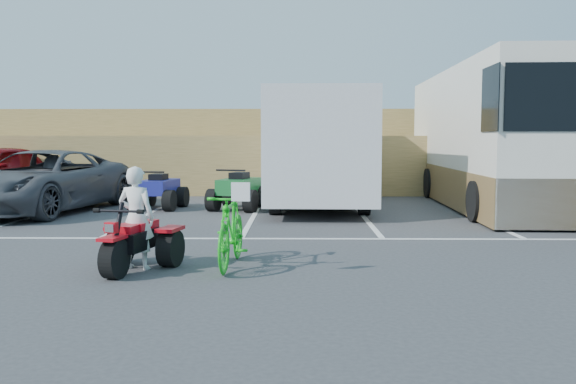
{
  "coord_description": "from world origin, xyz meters",
  "views": [
    {
      "loc": [
        1.07,
        -9.06,
        1.9
      ],
      "look_at": [
        0.91,
        1.21,
        1.0
      ],
      "focal_mm": 38.0,
      "sensor_mm": 36.0,
      "label": 1
    }
  ],
  "objects_px": {
    "green_dirt_bike": "(231,229)",
    "quad_atv_blue": "(159,209)",
    "rv_motorhome": "(489,148)",
    "cargo_trailer": "(319,147)",
    "rider": "(136,218)",
    "quad_atv_green": "(240,209)",
    "red_trike_atv": "(133,271)",
    "grey_pickup": "(42,181)"
  },
  "relations": [
    {
      "from": "grey_pickup",
      "to": "rider",
      "type": "bearing_deg",
      "value": -47.81
    },
    {
      "from": "green_dirt_bike",
      "to": "cargo_trailer",
      "type": "bearing_deg",
      "value": 82.78
    },
    {
      "from": "quad_atv_green",
      "to": "cargo_trailer",
      "type": "bearing_deg",
      "value": 29.88
    },
    {
      "from": "rider",
      "to": "quad_atv_blue",
      "type": "distance_m",
      "value": 7.83
    },
    {
      "from": "red_trike_atv",
      "to": "quad_atv_blue",
      "type": "bearing_deg",
      "value": 112.41
    },
    {
      "from": "rv_motorhome",
      "to": "quad_atv_blue",
      "type": "distance_m",
      "value": 9.47
    },
    {
      "from": "green_dirt_bike",
      "to": "quad_atv_blue",
      "type": "relative_size",
      "value": 1.16
    },
    {
      "from": "red_trike_atv",
      "to": "quad_atv_green",
      "type": "height_order",
      "value": "quad_atv_green"
    },
    {
      "from": "grey_pickup",
      "to": "cargo_trailer",
      "type": "bearing_deg",
      "value": 19.62
    },
    {
      "from": "grey_pickup",
      "to": "quad_atv_blue",
      "type": "xyz_separation_m",
      "value": [
        2.87,
        0.77,
        -0.8
      ]
    },
    {
      "from": "red_trike_atv",
      "to": "grey_pickup",
      "type": "height_order",
      "value": "grey_pickup"
    },
    {
      "from": "green_dirt_bike",
      "to": "quad_atv_green",
      "type": "height_order",
      "value": "green_dirt_bike"
    },
    {
      "from": "cargo_trailer",
      "to": "quad_atv_green",
      "type": "bearing_deg",
      "value": -164.34
    },
    {
      "from": "green_dirt_bike",
      "to": "quad_atv_blue",
      "type": "height_order",
      "value": "green_dirt_bike"
    },
    {
      "from": "grey_pickup",
      "to": "rv_motorhome",
      "type": "xyz_separation_m",
      "value": [
        12.13,
        1.86,
        0.84
      ]
    },
    {
      "from": "red_trike_atv",
      "to": "rv_motorhome",
      "type": "distance_m",
      "value": 12.0
    },
    {
      "from": "green_dirt_bike",
      "to": "red_trike_atv",
      "type": "bearing_deg",
      "value": -163.57
    },
    {
      "from": "rider",
      "to": "cargo_trailer",
      "type": "distance_m",
      "value": 8.64
    },
    {
      "from": "green_dirt_bike",
      "to": "quad_atv_blue",
      "type": "distance_m",
      "value": 8.02
    },
    {
      "from": "red_trike_atv",
      "to": "rider",
      "type": "height_order",
      "value": "rider"
    },
    {
      "from": "red_trike_atv",
      "to": "rv_motorhome",
      "type": "height_order",
      "value": "rv_motorhome"
    },
    {
      "from": "rider",
      "to": "cargo_trailer",
      "type": "xyz_separation_m",
      "value": [
        2.94,
        8.08,
        0.93
      ]
    },
    {
      "from": "cargo_trailer",
      "to": "rider",
      "type": "bearing_deg",
      "value": -108.95
    },
    {
      "from": "cargo_trailer",
      "to": "green_dirt_bike",
      "type": "bearing_deg",
      "value": -100.19
    },
    {
      "from": "rider",
      "to": "grey_pickup",
      "type": "bearing_deg",
      "value": -45.79
    },
    {
      "from": "rider",
      "to": "green_dirt_bike",
      "type": "distance_m",
      "value": 1.39
    },
    {
      "from": "quad_atv_green",
      "to": "quad_atv_blue",
      "type": "bearing_deg",
      "value": -168.55
    },
    {
      "from": "green_dirt_bike",
      "to": "quad_atv_green",
      "type": "distance_m",
      "value": 7.4
    },
    {
      "from": "rv_motorhome",
      "to": "quad_atv_green",
      "type": "height_order",
      "value": "rv_motorhome"
    },
    {
      "from": "grey_pickup",
      "to": "quad_atv_blue",
      "type": "bearing_deg",
      "value": 25.36
    },
    {
      "from": "rv_motorhome",
      "to": "quad_atv_green",
      "type": "distance_m",
      "value": 7.34
    },
    {
      "from": "cargo_trailer",
      "to": "quad_atv_blue",
      "type": "relative_size",
      "value": 4.12
    },
    {
      "from": "grey_pickup",
      "to": "quad_atv_blue",
      "type": "distance_m",
      "value": 3.08
    },
    {
      "from": "green_dirt_bike",
      "to": "rv_motorhome",
      "type": "relative_size",
      "value": 0.18
    },
    {
      "from": "red_trike_atv",
      "to": "quad_atv_green",
      "type": "xyz_separation_m",
      "value": [
        0.82,
        7.66,
        0.0
      ]
    },
    {
      "from": "quad_atv_green",
      "to": "rv_motorhome",
      "type": "bearing_deg",
      "value": 25.19
    },
    {
      "from": "red_trike_atv",
      "to": "rv_motorhome",
      "type": "relative_size",
      "value": 0.14
    },
    {
      "from": "rv_motorhome",
      "to": "quad_atv_blue",
      "type": "bearing_deg",
      "value": -171.43
    },
    {
      "from": "quad_atv_blue",
      "to": "green_dirt_bike",
      "type": "bearing_deg",
      "value": -62.08
    },
    {
      "from": "cargo_trailer",
      "to": "quad_atv_green",
      "type": "height_order",
      "value": "cargo_trailer"
    },
    {
      "from": "quad_atv_blue",
      "to": "quad_atv_green",
      "type": "relative_size",
      "value": 0.95
    },
    {
      "from": "rv_motorhome",
      "to": "green_dirt_bike",
      "type": "bearing_deg",
      "value": -125.15
    }
  ]
}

